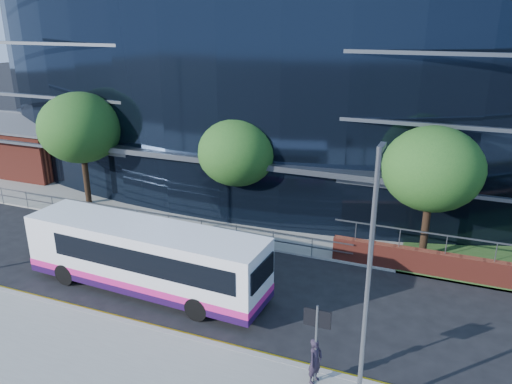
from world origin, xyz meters
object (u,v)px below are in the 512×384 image
at_px(brick_pavilion, 29,145).
at_px(streetlight_east, 368,280).
at_px(city_bus, 147,257).
at_px(pedestrian, 315,361).
at_px(street_sign, 317,328).
at_px(tree_far_c, 433,169).
at_px(tree_far_a, 80,128).
at_px(tree_far_b, 237,152).

height_order(brick_pavilion, streetlight_east, streetlight_east).
bearing_deg(city_bus, pedestrian, -18.10).
bearing_deg(pedestrian, city_bus, 87.30).
xyz_separation_m(street_sign, pedestrian, (-0.00, 0.02, -1.22)).
bearing_deg(brick_pavilion, tree_far_c, -8.82).
xyz_separation_m(tree_far_a, tree_far_c, (20.00, 0.00, -0.33)).
height_order(tree_far_a, tree_far_b, tree_far_a).
distance_m(street_sign, pedestrian, 1.22).
height_order(tree_far_c, city_bus, tree_far_c).
height_order(brick_pavilion, city_bus, brick_pavilion).
bearing_deg(tree_far_a, pedestrian, -31.12).
bearing_deg(streetlight_east, city_bus, 159.11).
distance_m(tree_far_b, pedestrian, 13.77).
xyz_separation_m(tree_far_b, pedestrian, (7.50, -11.07, -3.28)).
bearing_deg(tree_far_c, tree_far_b, 177.14).
bearing_deg(tree_far_c, city_bus, -145.03).
height_order(city_bus, pedestrian, city_bus).
bearing_deg(tree_far_c, streetlight_east, -95.11).
relative_size(tree_far_c, pedestrian, 4.19).
distance_m(tree_far_b, streetlight_east, 14.74).
height_order(streetlight_east, pedestrian, streetlight_east).
distance_m(street_sign, tree_far_b, 13.54).
distance_m(tree_far_c, pedestrian, 11.44).
bearing_deg(city_bus, tree_far_a, 143.81).
bearing_deg(city_bus, brick_pavilion, 149.39).
bearing_deg(tree_far_b, pedestrian, -55.88).
relative_size(brick_pavilion, tree_far_b, 1.42).
bearing_deg(pedestrian, tree_far_c, 4.65).
xyz_separation_m(tree_far_b, streetlight_east, (9.00, -11.67, 0.23)).
height_order(street_sign, tree_far_c, tree_far_c).
distance_m(tree_far_a, pedestrian, 20.82).
relative_size(streetlight_east, city_bus, 0.73).
bearing_deg(tree_far_a, brick_pavilion, 153.45).
bearing_deg(brick_pavilion, tree_far_a, -26.55).
distance_m(brick_pavilion, tree_far_a, 10.48).
bearing_deg(street_sign, tree_far_a, 148.83).
distance_m(streetlight_east, city_bus, 10.76).
xyz_separation_m(tree_far_a, pedestrian, (17.50, -10.57, -3.93)).
relative_size(brick_pavilion, city_bus, 0.79).
xyz_separation_m(street_sign, streetlight_east, (1.50, -0.59, 2.29)).
bearing_deg(pedestrian, streetlight_east, -94.07).
bearing_deg(city_bus, tree_far_b, 87.63).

